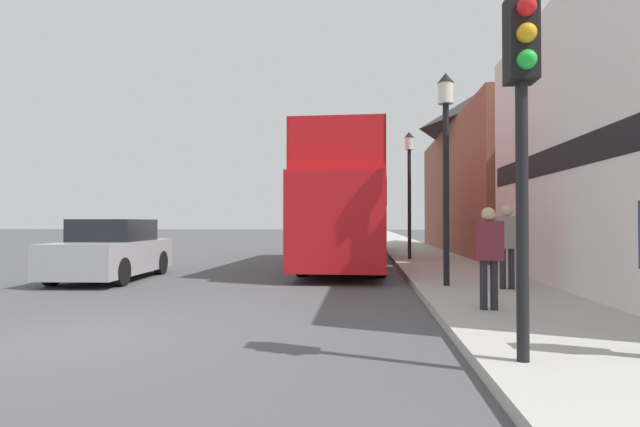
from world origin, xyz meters
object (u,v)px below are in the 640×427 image
object	(u,v)px
tour_bus	(348,213)
pedestrian_third	(507,238)
pedestrian_second	(489,248)
traffic_signal	(522,92)
lamp_post_nearest	(446,138)
parked_car_ahead_of_bus	(363,238)
parked_car_far_side	(112,251)
lamp_post_second	(409,171)

from	to	relation	value
tour_bus	pedestrian_third	distance (m)	7.28
pedestrian_second	traffic_signal	xyz separation A→B (m)	(-0.39, -2.92, 1.68)
traffic_signal	lamp_post_nearest	xyz separation A→B (m)	(0.23, 5.87, 0.53)
parked_car_ahead_of_bus	parked_car_far_side	distance (m)	13.62
pedestrian_third	lamp_post_nearest	world-z (taller)	lamp_post_nearest
tour_bus	lamp_post_nearest	world-z (taller)	lamp_post_nearest
pedestrian_second	pedestrian_third	bearing A→B (deg)	68.61
parked_car_ahead_of_bus	lamp_post_second	bearing A→B (deg)	-71.69
tour_bus	parked_car_far_side	world-z (taller)	tour_bus
pedestrian_second	traffic_signal	size ratio (longest dim) A/B	0.44
parked_car_far_side	lamp_post_second	world-z (taller)	lamp_post_second
pedestrian_second	lamp_post_nearest	distance (m)	3.69
traffic_signal	lamp_post_second	world-z (taller)	lamp_post_second
pedestrian_third	lamp_post_nearest	bearing A→B (deg)	158.47
parked_car_far_side	parked_car_ahead_of_bus	bearing A→B (deg)	-121.96
parked_car_far_side	tour_bus	bearing A→B (deg)	-147.78
traffic_signal	lamp_post_second	distance (m)	13.57
pedestrian_second	lamp_post_second	xyz separation A→B (m)	(-0.23, 10.64, 2.28)
lamp_post_nearest	parked_car_far_side	bearing A→B (deg)	168.82
pedestrian_second	lamp_post_nearest	size ratio (longest dim) A/B	0.35
tour_bus	lamp_post_nearest	bearing A→B (deg)	-67.20
pedestrian_third	parked_car_ahead_of_bus	bearing A→B (deg)	101.70
parked_car_far_side	pedestrian_third	size ratio (longest dim) A/B	2.55
pedestrian_third	lamp_post_second	world-z (taller)	lamp_post_second
pedestrian_third	traffic_signal	distance (m)	5.82
tour_bus	pedestrian_third	bearing A→B (deg)	-60.02
lamp_post_second	traffic_signal	bearing A→B (deg)	-90.67
parked_car_far_side	lamp_post_second	xyz separation A→B (m)	(8.25, 6.04, 2.65)
parked_car_far_side	pedestrian_third	xyz separation A→B (m)	(9.46, -2.09, 0.43)
parked_car_ahead_of_bus	parked_car_far_side	bearing A→B (deg)	-116.53
parked_car_far_side	traffic_signal	bearing A→B (deg)	133.95
tour_bus	lamp_post_second	distance (m)	3.22
lamp_post_nearest	parked_car_ahead_of_bus	bearing A→B (deg)	97.40
parked_car_far_side	lamp_post_second	bearing A→B (deg)	-146.96
parked_car_ahead_of_bus	pedestrian_third	bearing A→B (deg)	-76.06
lamp_post_second	lamp_post_nearest	bearing A→B (deg)	-89.49
parked_car_ahead_of_bus	traffic_signal	xyz separation A→B (m)	(1.54, -19.45, 2.08)
tour_bus	lamp_post_nearest	xyz separation A→B (m)	(2.27, -5.95, 1.51)
parked_car_far_side	pedestrian_second	world-z (taller)	pedestrian_second
parked_car_far_side	pedestrian_second	bearing A→B (deg)	148.38
parked_car_ahead_of_bus	lamp_post_nearest	distance (m)	13.94
parked_car_ahead_of_bus	pedestrian_second	distance (m)	16.65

